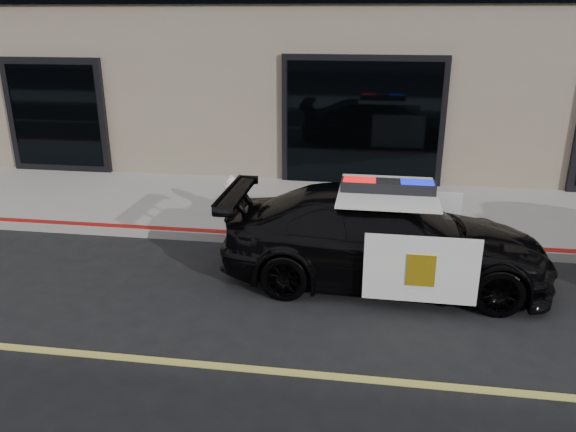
# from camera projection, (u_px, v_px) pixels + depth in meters

# --- Properties ---
(ground) EXTENTS (120.00, 120.00, 0.00)m
(ground) POSITION_uv_depth(u_px,v_px,m) (435.00, 386.00, 5.84)
(ground) COLOR black
(ground) RESTS_ON ground
(sidewalk_n) EXTENTS (60.00, 3.50, 0.15)m
(sidewalk_n) POSITION_uv_depth(u_px,v_px,m) (409.00, 213.00, 10.70)
(sidewalk_n) COLOR gray
(sidewalk_n) RESTS_ON ground
(police_car) EXTENTS (2.14, 4.63, 1.51)m
(police_car) POSITION_uv_depth(u_px,v_px,m) (385.00, 237.00, 7.94)
(police_car) COLOR black
(police_car) RESTS_ON ground
(fire_hydrant) EXTENTS (0.35, 0.49, 0.78)m
(fire_hydrant) POSITION_uv_depth(u_px,v_px,m) (232.00, 198.00, 10.16)
(fire_hydrant) COLOR white
(fire_hydrant) RESTS_ON sidewalk_n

